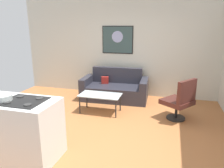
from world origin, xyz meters
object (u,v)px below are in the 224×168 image
Objects in this scene: armchair at (180,100)px; mixing_bowl at (4,98)px; coffee_table at (100,96)px; couch at (115,89)px; wall_painting at (117,40)px.

mixing_bowl reaches higher than armchair.
coffee_table is 1.04× the size of armchair.
armchair reaches higher than couch.
armchair is 1.02× the size of wall_painting.
couch is 1.99m from armchair.
wall_painting reaches higher than couch.
wall_painting is at bearing 77.85° from mixing_bowl.
couch reaches higher than coffee_table.
wall_painting is (0.79, 3.66, 0.64)m from mixing_bowl.
mixing_bowl is at bearing -102.15° from wall_painting.
couch is at bearing 85.17° from coffee_table.
wall_painting reaches higher than mixing_bowl.
wall_painting is at bearing 139.71° from armchair.
armchair is 2.62m from wall_painting.
wall_painting is (0.02, 1.56, 1.21)m from coffee_table.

